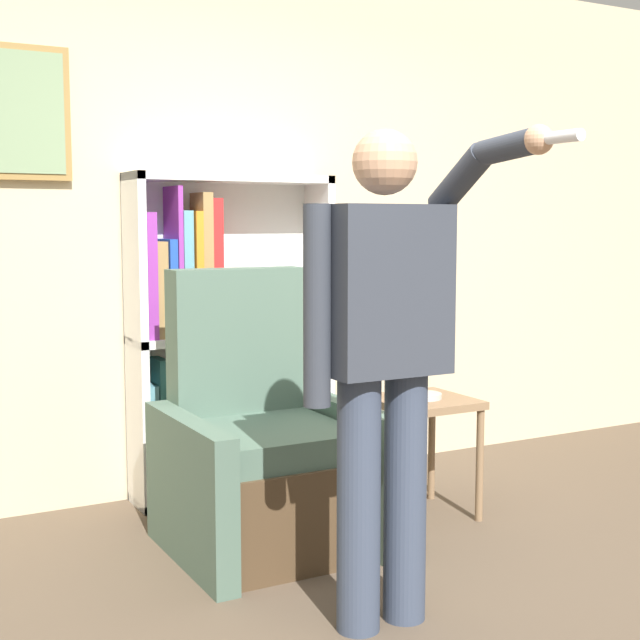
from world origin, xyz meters
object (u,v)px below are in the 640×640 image
object	(u,v)px
armchair	(263,461)
table_lamp	(424,316)
person_standing	(385,347)
side_table	(423,419)
bookcase	(207,342)

from	to	relation	value
armchair	table_lamp	xyz separation A→B (m)	(0.83, -0.02, 0.59)
armchair	person_standing	distance (m)	1.11
person_standing	table_lamp	size ratio (longest dim) A/B	3.29
side_table	bookcase	bearing A→B (deg)	134.82
table_lamp	side_table	bearing A→B (deg)	180.00
bookcase	table_lamp	size ratio (longest dim) A/B	3.16
armchair	person_standing	size ratio (longest dim) A/B	0.70
bookcase	table_lamp	bearing A→B (deg)	-45.18
armchair	person_standing	xyz separation A→B (m)	(0.03, -0.92, 0.61)
armchair	person_standing	bearing A→B (deg)	-88.30
bookcase	person_standing	xyz separation A→B (m)	(-0.02, -1.69, 0.18)
bookcase	person_standing	distance (m)	1.70
bookcase	armchair	xyz separation A→B (m)	(-0.05, -0.76, -0.43)
bookcase	armchair	distance (m)	0.87
person_standing	armchair	bearing A→B (deg)	91.70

